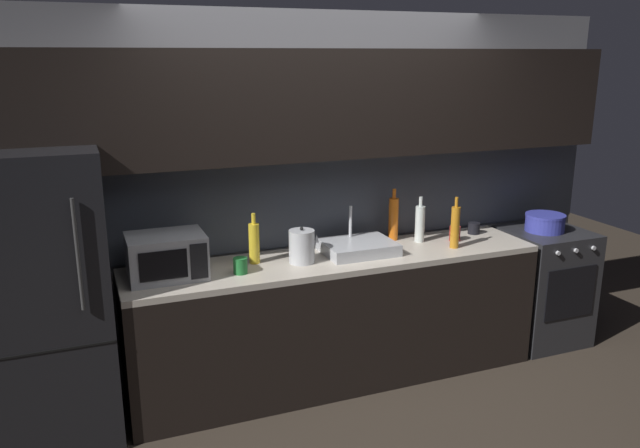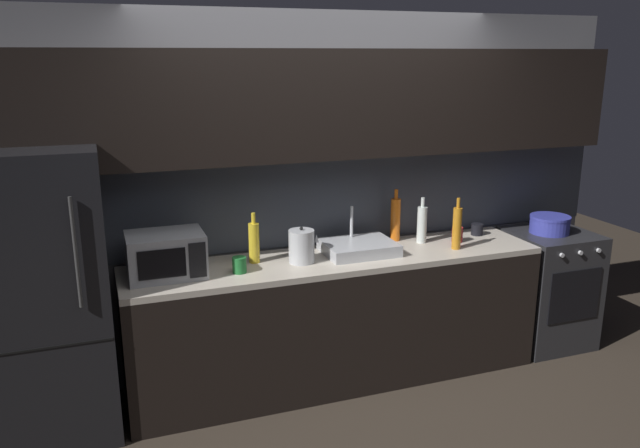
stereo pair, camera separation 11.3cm
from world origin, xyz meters
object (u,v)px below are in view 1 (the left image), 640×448
refrigerator (48,299)px  mug_red (455,233)px  wine_bottle_amber (455,227)px  wine_bottle_orange (393,218)px  mug_green (240,266)px  microwave (166,256)px  wine_bottle_clear (420,223)px  kettle (302,246)px  oven_range (542,285)px  wine_bottle_yellow (254,243)px  mug_dark (474,228)px  cooking_pot (545,223)px

refrigerator → mug_red: size_ratio=15.81×
wine_bottle_amber → wine_bottle_orange: 0.45m
refrigerator → mug_green: (1.11, -0.08, 0.09)m
microwave → wine_bottle_clear: bearing=2.9°
refrigerator → kettle: (1.54, -0.02, 0.14)m
wine_bottle_clear → wine_bottle_amber: bearing=-55.2°
oven_range → mug_red: size_ratio=8.22×
kettle → wine_bottle_yellow: 0.31m
oven_range → wine_bottle_clear: 1.23m
wine_bottle_orange → mug_red: 0.46m
microwave → kettle: bearing=-2.4°
wine_bottle_clear → mug_green: (-1.38, -0.19, -0.09)m
kettle → wine_bottle_clear: 0.96m
kettle → wine_bottle_yellow: bearing=160.6°
oven_range → wine_bottle_clear: wine_bottle_clear is taller
oven_range → mug_dark: 0.77m
mug_dark → refrigerator: bearing=-177.3°
refrigerator → mug_dark: refrigerator is taller
microwave → mug_dark: 2.31m
refrigerator → wine_bottle_amber: refrigerator is taller
cooking_pot → wine_bottle_amber: bearing=-172.9°
kettle → wine_bottle_orange: bearing=16.8°
microwave → wine_bottle_yellow: size_ratio=1.38×
wine_bottle_clear → mug_dark: size_ratio=3.75×
kettle → wine_bottle_amber: size_ratio=0.66×
mug_red → kettle: bearing=-177.6°
mug_dark → mug_green: 1.88m
refrigerator → microwave: bearing=1.6°
mug_red → cooking_pot: bearing=-2.3°
microwave → mug_red: size_ratio=4.20×
mug_green → wine_bottle_amber: bearing=-1.1°
microwave → kettle: size_ratio=1.91×
refrigerator → mug_dark: bearing=2.7°
kettle → wine_bottle_amber: bearing=-4.7°
kettle → oven_range: bearing=0.5°
mug_dark → wine_bottle_yellow: bearing=-178.2°
kettle → wine_bottle_clear: wine_bottle_clear is taller
kettle → wine_bottle_amber: wine_bottle_amber is taller
mug_green → cooking_pot: cooking_pot is taller
kettle → wine_bottle_clear: bearing=7.6°
refrigerator → kettle: refrigerator is taller
wine_bottle_yellow → wine_bottle_amber: bearing=-7.9°
oven_range → wine_bottle_yellow: 2.39m
microwave → cooking_pot: size_ratio=1.54×
kettle → mug_red: bearing=2.4°
refrigerator → wine_bottle_yellow: bearing=3.9°
microwave → wine_bottle_clear: (1.81, 0.09, 0.00)m
kettle → mug_dark: 1.45m
wine_bottle_yellow → cooking_pot: wine_bottle_yellow is taller
microwave → kettle: microwave is taller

